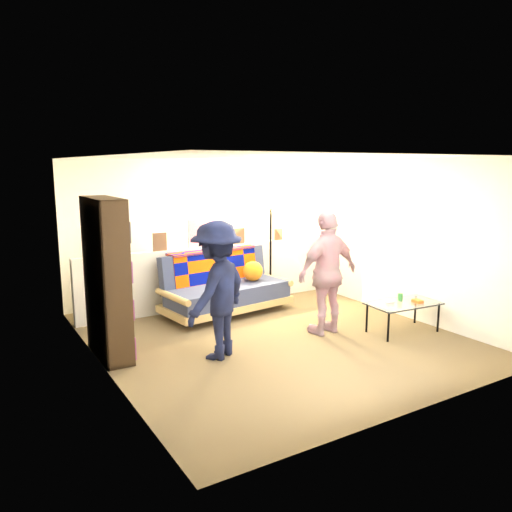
{
  "coord_description": "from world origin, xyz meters",
  "views": [
    {
      "loc": [
        -3.56,
        -5.48,
        2.3
      ],
      "look_at": [
        0.0,
        0.4,
        1.05
      ],
      "focal_mm": 35.0,
      "sensor_mm": 36.0,
      "label": 1
    }
  ],
  "objects": [
    {
      "name": "ground",
      "position": [
        0.0,
        0.0,
        0.0
      ],
      "size": [
        5.0,
        5.0,
        0.0
      ],
      "primitive_type": "plane",
      "color": "brown",
      "rests_on": "ground"
    },
    {
      "name": "room_shell",
      "position": [
        0.0,
        0.47,
        1.67
      ],
      "size": [
        4.6,
        5.05,
        2.45
      ],
      "color": "silver",
      "rests_on": "ground"
    },
    {
      "name": "half_wall_ledge",
      "position": [
        0.0,
        1.8,
        0.5
      ],
      "size": [
        4.45,
        0.15,
        1.0
      ],
      "primitive_type": "cube",
      "color": "silver",
      "rests_on": "ground"
    },
    {
      "name": "ledge_decor",
      "position": [
        -0.23,
        1.78,
        1.18
      ],
      "size": [
        2.97,
        0.02,
        0.45
      ],
      "color": "brown",
      "rests_on": "half_wall_ledge"
    },
    {
      "name": "futon_sofa",
      "position": [
        -0.02,
        1.31,
        0.4
      ],
      "size": [
        2.11,
        1.19,
        0.87
      ],
      "color": "tan",
      "rests_on": "ground"
    },
    {
      "name": "bookshelf",
      "position": [
        -2.08,
        0.42,
        0.9
      ],
      "size": [
        0.32,
        0.97,
        1.94
      ],
      "color": "black",
      "rests_on": "ground"
    },
    {
      "name": "coffee_table",
      "position": [
        1.67,
        -0.81,
        0.39
      ],
      "size": [
        1.04,
        0.63,
        0.52
      ],
      "color": "black",
      "rests_on": "ground"
    },
    {
      "name": "floor_lamp",
      "position": [
        1.04,
        1.65,
        1.18
      ],
      "size": [
        0.38,
        0.29,
        1.66
      ],
      "color": "black",
      "rests_on": "ground"
    },
    {
      "name": "person_left",
      "position": [
        -0.96,
        -0.29,
        0.83
      ],
      "size": [
        1.24,
        1.1,
        1.67
      ],
      "primitive_type": "imported",
      "rotation": [
        0.0,
        0.0,
        3.7
      ],
      "color": "black",
      "rests_on": "ground"
    },
    {
      "name": "person_right",
      "position": [
        0.73,
        -0.29,
        0.85
      ],
      "size": [
        1.03,
        0.5,
        1.71
      ],
      "primitive_type": "imported",
      "rotation": [
        0.0,
        0.0,
        3.23
      ],
      "color": "pink",
      "rests_on": "ground"
    }
  ]
}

